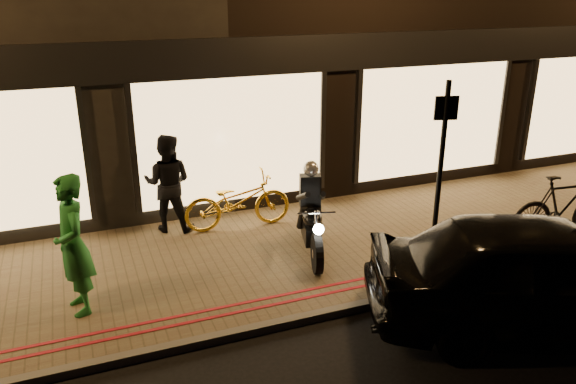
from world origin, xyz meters
The scene contains 11 objects.
ground centered at (0.00, 0.00, 0.00)m, with size 90.00×90.00×0.00m, color black.
sidewalk centered at (0.00, 2.00, 0.06)m, with size 50.00×4.00×0.12m, color brown.
kerb_stone centered at (0.00, 0.05, 0.06)m, with size 50.00×0.14×0.12m, color #59544C.
red_kerb_lines centered at (0.00, 0.55, 0.12)m, with size 50.00×0.26×0.01m.
motorcycle centered at (0.68, 1.77, 0.73)m, with size 0.79×1.90×1.59m.
sign_post centered at (2.24, 0.55, 1.80)m, with size 0.35×0.12×3.00m.
bicycle_gold centered at (-0.15, 3.25, 0.64)m, with size 0.69×1.98×1.04m, color gold.
bicycle_dark centered at (5.03, 0.67, 0.72)m, with size 0.57×2.01×1.21m, color black.
person_green centered at (-3.01, 1.33, 1.11)m, with size 0.72×0.47×1.98m, color #1D6D28.
person_dark centered at (-1.34, 3.62, 1.02)m, with size 0.88×0.68×1.80m, color black.
parked_car centered at (2.78, -1.22, 0.80)m, with size 1.89×4.70×1.60m, color black.
Camera 1 is at (-2.80, -6.05, 4.40)m, focal length 35.00 mm.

